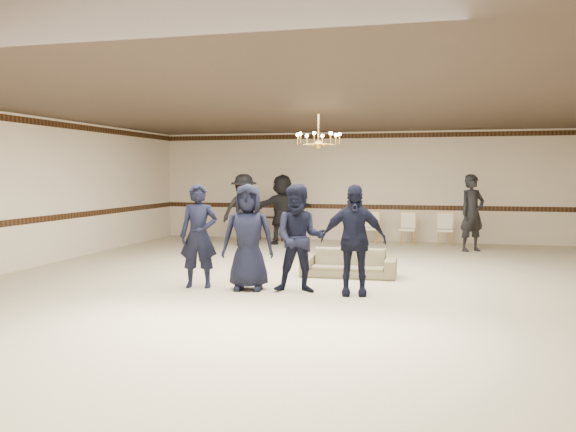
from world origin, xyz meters
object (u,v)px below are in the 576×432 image
Objects in this scene: settee at (349,263)px; console_table at (271,228)px; chandelier at (318,128)px; boy_b at (248,237)px; adult_mid at (282,209)px; banquet_chair_left at (372,228)px; banquet_chair_right at (445,230)px; adult_right at (472,213)px; boy_d at (353,240)px; banquet_chair_mid at (408,229)px; adult_left at (244,210)px; boy_a at (199,236)px; boy_c at (300,238)px.

console_table reaches higher than settee.
chandelier is 2.90m from boy_b.
banquet_chair_left is at bearing 162.70° from adult_mid.
banquet_chair_right is 1.06× the size of console_table.
adult_mid is (-1.94, 4.64, -1.89)m from chandelier.
boy_d is at bearing -146.78° from adult_right.
banquet_chair_left is (-0.14, 5.45, 0.18)m from settee.
settee is at bearing -94.61° from banquet_chair_mid.
boy_d is 1.00× the size of settee.
chandelier is at bearing -114.34° from banquet_chair_right.
banquet_chair_mid is at bearing -158.98° from adult_left.
settee is 5.45m from banquet_chair_left.
boy_a reaches higher than banquet_chair_right.
boy_d is 0.92× the size of adult_left.
boy_c is 6.90m from adult_mid.
boy_a is 1.00× the size of boy_d.
banquet_chair_left is at bearing -175.67° from banquet_chair_mid.
boy_b is 7.55m from banquet_chair_mid.
boy_a is 7.51m from banquet_chair_left.
adult_right is 2.31× the size of console_table.
console_table is (-3.14, 5.65, 0.09)m from settee.
console_table is at bearing 106.85° from boy_d.
boy_a is at bearing -109.98° from banquet_chair_mid.
banquet_chair_mid is at bearing 55.65° from boy_a.
adult_mid is (-2.02, 6.60, 0.08)m from boy_c.
adult_left is at bearing -103.89° from console_table.
boy_b is at bearing 171.78° from boy_c.
settee is (0.58, 1.71, -0.64)m from boy_c.
boy_d reaches higher than banquet_chair_mid.
boy_b reaches higher than settee.
boy_b is 6.69m from adult_mid.
adult_left is at bearing -165.31° from banquet_chair_right.
boy_c is 7.19m from banquet_chair_left.
adult_right is at bearing 53.32° from chandelier.
adult_left is 3.62m from banquet_chair_left.
boy_a is at bearing 61.67° from adult_mid.
boy_c is 2.02× the size of banquet_chair_left.
adult_mid is at bearing 81.85° from boy_a.
boy_d reaches higher than banquet_chair_left.
console_table is (-3.00, 0.20, -0.09)m from banquet_chair_left.
banquet_chair_left and banquet_chair_right have the same top height.
adult_mid is at bearing -137.29° from adult_left.
settee is at bearing -61.24° from console_table.
adult_left is (-3.50, 4.19, 0.72)m from settee.
boy_d is 6.57m from adult_right.
chandelier is 5.21m from adult_left.
chandelier is 6.46m from console_table.
adult_right is at bearing -172.30° from adult_left.
boy_b is at bearing -113.56° from banquet_chair_right.
banquet_chair_left is 1.00m from banquet_chair_mid.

